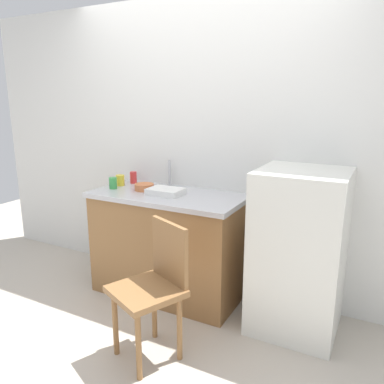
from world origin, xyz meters
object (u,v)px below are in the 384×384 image
cup_red (133,177)px  chair (154,284)px  cup_green (113,183)px  terracotta_bowl (144,187)px  cup_yellow (120,180)px  refrigerator (299,251)px  dish_tray (166,191)px

cup_red → chair: bearing=-48.4°
chair → cup_green: 1.17m
terracotta_bowl → cup_red: cup_red is taller
chair → terracotta_bowl: 1.03m
cup_green → chair: bearing=-38.2°
cup_yellow → chair: bearing=-42.4°
terracotta_bowl → cup_green: 0.28m
terracotta_bowl → cup_yellow: cup_yellow is taller
refrigerator → cup_green: size_ratio=12.02×
chair → dish_tray: dish_tray is taller
cup_green → cup_red: bearing=84.2°
dish_tray → cup_yellow: cup_yellow is taller
terracotta_bowl → cup_red: bearing=143.6°
refrigerator → cup_yellow: (-1.61, 0.05, 0.35)m
refrigerator → cup_red: bearing=173.4°
chair → terracotta_bowl: (-0.58, 0.75, 0.42)m
chair → terracotta_bowl: size_ratio=5.47×
chair → terracotta_bowl: bearing=152.0°
chair → cup_red: size_ratio=8.40×
dish_tray → cup_red: bearing=155.2°
terracotta_bowl → cup_yellow: (-0.29, 0.05, 0.02)m
dish_tray → cup_yellow: 0.54m
terracotta_bowl → cup_red: (-0.24, 0.18, 0.03)m
dish_tray → cup_green: 0.51m
cup_red → cup_green: bearing=-95.8°
cup_yellow → terracotta_bowl: bearing=-9.1°
dish_tray → terracotta_bowl: (-0.24, 0.04, 0.00)m
refrigerator → cup_red: (-1.56, 0.18, 0.35)m
chair → dish_tray: size_ratio=3.18×
cup_yellow → cup_green: size_ratio=0.98×
cup_red → cup_green: size_ratio=1.08×
cup_red → cup_green: cup_red is taller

